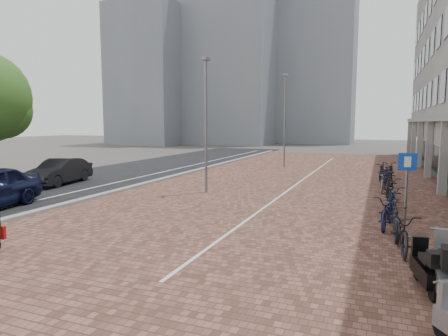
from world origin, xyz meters
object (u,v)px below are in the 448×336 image
(scooter_mid, at_px, (426,267))
(parking_sign, at_px, (407,181))
(scooter_front, at_px, (448,270))
(car_dark, at_px, (60,171))

(scooter_mid, distance_m, parking_sign, 4.24)
(scooter_front, bearing_deg, parking_sign, 98.68)
(scooter_front, relative_size, parking_sign, 0.76)
(car_dark, xyz_separation_m, scooter_front, (16.88, -8.16, -0.06))
(scooter_front, relative_size, scooter_mid, 1.29)
(car_dark, relative_size, scooter_front, 2.28)
(car_dark, height_order, scooter_mid, car_dark)
(scooter_mid, bearing_deg, car_dark, 144.45)
(car_dark, distance_m, scooter_mid, 18.29)
(scooter_front, distance_m, parking_sign, 4.63)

